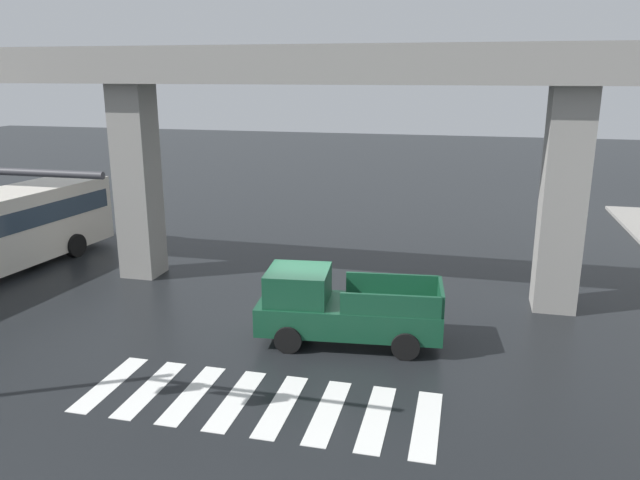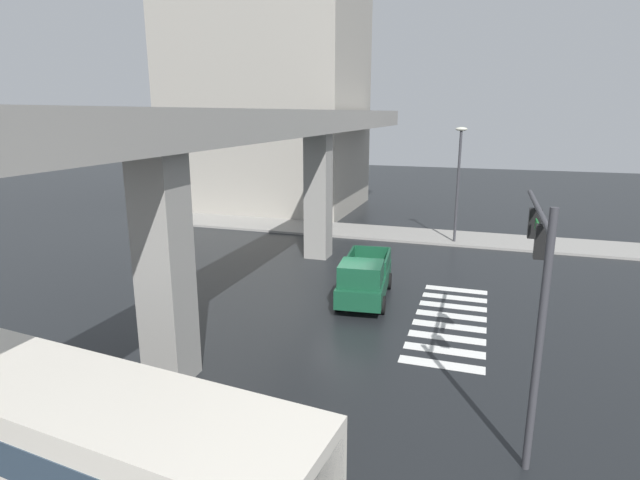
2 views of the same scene
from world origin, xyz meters
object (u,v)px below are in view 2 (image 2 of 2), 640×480
at_px(traffic_signal_mast, 538,268).
at_px(city_bus, 72,441).
at_px(street_lamp_near_corner, 459,172).
at_px(pickup_truck, 364,280).

bearing_deg(traffic_signal_mast, city_bus, 124.50).
distance_m(traffic_signal_mast, street_lamp_near_corner, 19.71).
height_order(city_bus, traffic_signal_mast, traffic_signal_mast).
distance_m(pickup_truck, street_lamp_near_corner, 12.63).
bearing_deg(city_bus, pickup_truck, -11.15).
xyz_separation_m(traffic_signal_mast, street_lamp_near_corner, (19.48, 3.01, 0.17)).
bearing_deg(street_lamp_near_corner, city_bus, 167.15).
relative_size(city_bus, traffic_signal_mast, 1.70).
relative_size(traffic_signal_mast, street_lamp_near_corner, 0.90).
relative_size(city_bus, street_lamp_near_corner, 1.52).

